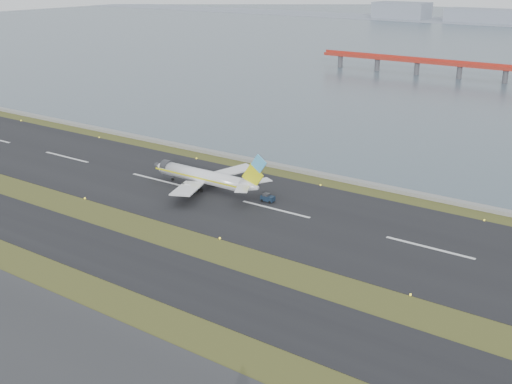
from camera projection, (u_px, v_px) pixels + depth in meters
ground at (198, 251)px, 137.41m from camera, size 1000.00×1000.00×0.00m
taxiway_strip at (159, 271)px, 128.17m from camera, size 1000.00×18.00×0.10m
runway_strip at (276, 209)px, 160.47m from camera, size 1000.00×45.00×0.10m
seawall at (334, 177)px, 183.39m from camera, size 1000.00×2.50×1.00m
airliner at (206, 177)px, 173.88m from camera, size 38.52×32.89×12.80m
pushback_tug at (267, 198)px, 165.45m from camera, size 3.55×2.19×2.23m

